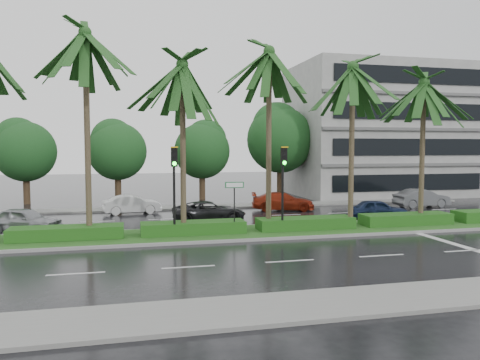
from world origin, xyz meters
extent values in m
plane|color=black|center=(0.00, 0.00, 0.00)|extent=(120.00, 120.00, 0.00)
cube|color=slate|center=(0.00, -10.20, 0.06)|extent=(40.00, 2.40, 0.12)
cube|color=slate|center=(0.00, 12.00, 0.06)|extent=(40.00, 2.00, 0.12)
cube|color=gray|center=(0.00, 1.00, 0.07)|extent=(36.00, 4.00, 0.14)
cube|color=#23551C|center=(0.00, 1.00, 0.14)|extent=(35.60, 3.70, 0.02)
cube|color=#173F12|center=(-9.00, 1.00, 0.45)|extent=(5.20, 1.40, 0.60)
cube|color=#173F12|center=(-3.00, 1.00, 0.45)|extent=(5.20, 1.40, 0.60)
cube|color=#173F12|center=(3.00, 1.00, 0.45)|extent=(5.20, 1.40, 0.60)
cube|color=#173F12|center=(9.00, 1.00, 0.45)|extent=(5.20, 1.40, 0.60)
cube|color=silver|center=(-12.00, 7.00, 0.01)|extent=(2.00, 0.12, 0.01)
cube|color=silver|center=(-8.00, -5.00, 0.01)|extent=(2.00, 0.12, 0.01)
cube|color=silver|center=(-8.00, 7.00, 0.01)|extent=(2.00, 0.12, 0.01)
cube|color=silver|center=(-4.00, -5.00, 0.01)|extent=(2.00, 0.12, 0.01)
cube|color=silver|center=(-4.00, 7.00, 0.01)|extent=(2.00, 0.12, 0.01)
cube|color=silver|center=(0.00, -5.00, 0.01)|extent=(2.00, 0.12, 0.01)
cube|color=silver|center=(0.00, 7.00, 0.01)|extent=(2.00, 0.12, 0.01)
cube|color=silver|center=(4.00, -5.00, 0.01)|extent=(2.00, 0.12, 0.01)
cube|color=silver|center=(4.00, 7.00, 0.01)|extent=(2.00, 0.12, 0.01)
cube|color=silver|center=(8.00, -5.00, 0.01)|extent=(2.00, 0.12, 0.01)
cube|color=silver|center=(8.00, 7.00, 0.01)|extent=(2.00, 0.12, 0.01)
cube|color=silver|center=(12.00, 7.00, 0.01)|extent=(2.00, 0.12, 0.01)
cube|color=silver|center=(16.00, 7.00, 0.01)|extent=(2.00, 0.12, 0.01)
cube|color=silver|center=(8.50, -3.00, 0.01)|extent=(0.40, 6.00, 0.01)
cylinder|color=#3F3324|center=(-8.00, 1.10, 4.99)|extent=(0.28, 0.28, 9.67)
cylinder|color=#3F3324|center=(-8.00, 1.10, 0.37)|extent=(0.40, 0.40, 0.44)
cylinder|color=#3F3324|center=(-3.50, 0.90, 4.33)|extent=(0.28, 0.28, 8.36)
cylinder|color=#3F3324|center=(-3.50, 0.90, 0.37)|extent=(0.40, 0.40, 0.44)
cylinder|color=#3F3324|center=(1.00, 1.20, 4.78)|extent=(0.28, 0.28, 9.25)
cylinder|color=#3F3324|center=(1.00, 1.20, 0.37)|extent=(0.40, 0.40, 0.44)
cylinder|color=#3F3324|center=(5.50, 0.80, 4.44)|extent=(0.28, 0.28, 8.58)
cylinder|color=#3F3324|center=(5.50, 0.80, 0.37)|extent=(0.40, 0.40, 0.44)
cylinder|color=#3F3324|center=(10.00, 1.10, 4.12)|extent=(0.28, 0.28, 7.95)
cylinder|color=#3F3324|center=(10.00, 1.10, 0.37)|extent=(0.40, 0.40, 0.44)
cylinder|color=black|center=(-4.00, 0.40, 1.85)|extent=(0.12, 0.12, 3.40)
cube|color=black|center=(-4.00, 0.22, 4.00)|extent=(0.30, 0.18, 0.90)
cube|color=gold|center=(-4.00, 0.10, 4.48)|extent=(0.34, 0.12, 0.06)
cylinder|color=black|center=(-4.00, 0.12, 4.30)|extent=(0.18, 0.04, 0.18)
cylinder|color=black|center=(-4.00, 0.12, 4.00)|extent=(0.18, 0.04, 0.18)
cylinder|color=#0CE519|center=(-4.00, 0.12, 3.70)|extent=(0.18, 0.04, 0.18)
cylinder|color=black|center=(1.50, 0.40, 1.85)|extent=(0.12, 0.12, 3.40)
cube|color=black|center=(1.50, 0.22, 4.00)|extent=(0.30, 0.18, 0.90)
cube|color=gold|center=(1.50, 0.10, 4.48)|extent=(0.34, 0.12, 0.06)
cylinder|color=black|center=(1.50, 0.12, 4.30)|extent=(0.18, 0.04, 0.18)
cylinder|color=black|center=(1.50, 0.12, 4.00)|extent=(0.18, 0.04, 0.18)
cylinder|color=#0CE519|center=(1.50, 0.12, 3.70)|extent=(0.18, 0.04, 0.18)
cylinder|color=black|center=(-1.00, 0.50, 1.45)|extent=(0.06, 0.06, 2.60)
cube|color=#0C5926|center=(-1.00, 0.47, 2.60)|extent=(0.95, 0.04, 0.30)
cube|color=white|center=(-1.00, 0.45, 2.60)|extent=(0.85, 0.01, 0.22)
cylinder|color=#392D19|center=(-14.00, 17.50, 1.15)|extent=(0.52, 0.52, 2.30)
sphere|color=#163C18|center=(-14.00, 17.50, 4.14)|extent=(4.73, 4.73, 4.73)
sphere|color=#163C18|center=(-14.00, 17.80, 5.06)|extent=(3.55, 3.55, 3.55)
cylinder|color=#392D19|center=(-7.00, 17.50, 1.15)|extent=(0.52, 0.52, 2.30)
sphere|color=#163C18|center=(-7.00, 17.50, 4.15)|extent=(4.74, 4.74, 4.74)
sphere|color=#163C18|center=(-7.00, 17.80, 5.07)|extent=(3.56, 3.56, 3.56)
cylinder|color=#392D19|center=(0.00, 17.50, 1.16)|extent=(0.52, 0.52, 2.31)
sphere|color=#163C18|center=(0.00, 17.50, 4.16)|extent=(4.76, 4.76, 4.76)
sphere|color=#163C18|center=(0.00, 17.80, 5.09)|extent=(3.57, 3.57, 3.57)
cylinder|color=#392D19|center=(7.00, 17.50, 1.43)|extent=(0.52, 0.52, 2.86)
sphere|color=#163C18|center=(7.00, 17.50, 5.14)|extent=(5.88, 5.88, 5.88)
sphere|color=#163C18|center=(7.00, 17.80, 6.29)|extent=(4.41, 4.41, 4.41)
cylinder|color=#392D19|center=(14.00, 17.50, 1.18)|extent=(0.52, 0.52, 2.35)
sphere|color=#163C18|center=(14.00, 17.50, 4.24)|extent=(4.84, 4.84, 4.84)
sphere|color=#163C18|center=(14.00, 17.80, 5.18)|extent=(3.63, 3.63, 3.63)
cube|color=gray|center=(17.00, 18.00, 6.00)|extent=(16.00, 10.00, 12.00)
imported|color=#9A9CA1|center=(-11.50, 4.02, 0.67)|extent=(2.94, 4.21, 1.33)
imported|color=silver|center=(-5.94, 9.97, 0.63)|extent=(1.83, 3.96, 1.26)
imported|color=black|center=(-1.44, 5.48, 0.61)|extent=(2.18, 4.48, 1.23)
imported|color=maroon|center=(4.50, 9.22, 0.64)|extent=(2.75, 4.72, 1.28)
imported|color=#172547|center=(9.00, 4.02, 0.61)|extent=(2.14, 3.79, 1.22)
imported|color=#525457|center=(15.14, 8.44, 0.68)|extent=(1.58, 4.20, 1.37)
camera|label=1|loc=(-6.10, -22.17, 4.47)|focal=35.00mm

